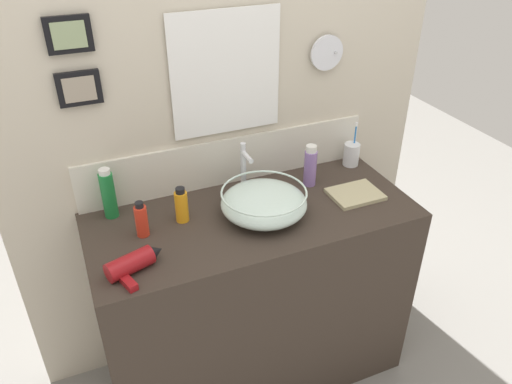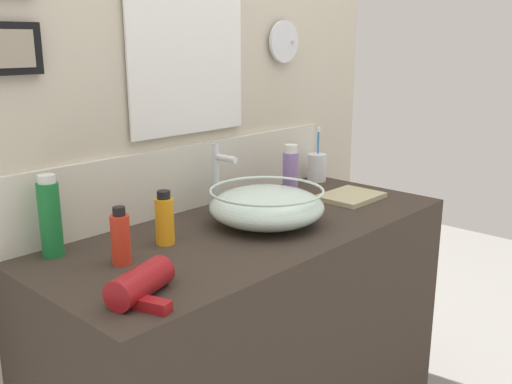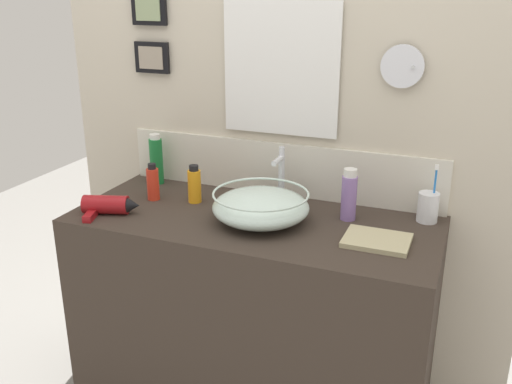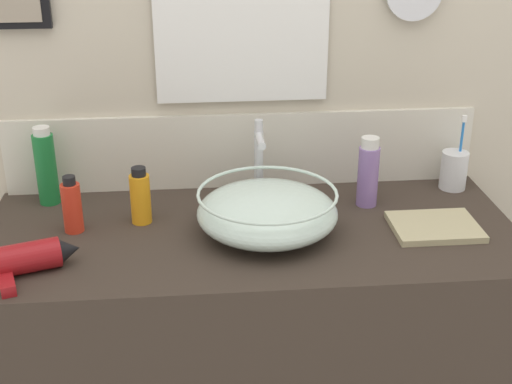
{
  "view_description": "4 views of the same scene",
  "coord_description": "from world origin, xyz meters",
  "px_view_note": "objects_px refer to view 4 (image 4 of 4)",
  "views": [
    {
      "loc": [
        -0.62,
        -1.48,
        1.99
      ],
      "look_at": [
        0.01,
        0.0,
        0.99
      ],
      "focal_mm": 35.0,
      "sensor_mm": 36.0,
      "label": 1
    },
    {
      "loc": [
        -1.14,
        -1.07,
        1.4
      ],
      "look_at": [
        0.01,
        0.0,
        0.99
      ],
      "focal_mm": 40.0,
      "sensor_mm": 36.0,
      "label": 2
    },
    {
      "loc": [
        0.69,
        -1.71,
        1.65
      ],
      "look_at": [
        0.01,
        0.0,
        0.99
      ],
      "focal_mm": 40.0,
      "sensor_mm": 36.0,
      "label": 3
    },
    {
      "loc": [
        -0.13,
        -1.52,
        1.67
      ],
      "look_at": [
        0.01,
        0.0,
        0.99
      ],
      "focal_mm": 50.0,
      "sensor_mm": 36.0,
      "label": 4
    }
  ],
  "objects_px": {
    "lotion_bottle": "(368,173)",
    "hand_towel": "(435,227)",
    "faucet": "(259,156)",
    "shampoo_bottle": "(140,197)",
    "toothbrush_cup": "(454,170)",
    "glass_bowl_sink": "(267,211)",
    "soap_dispenser": "(46,167)",
    "spray_bottle": "(72,206)",
    "hair_drier": "(29,259)"
  },
  "relations": [
    {
      "from": "spray_bottle",
      "to": "hair_drier",
      "type": "bearing_deg",
      "value": -110.08
    },
    {
      "from": "hair_drier",
      "to": "spray_bottle",
      "type": "height_order",
      "value": "spray_bottle"
    },
    {
      "from": "hand_towel",
      "to": "faucet",
      "type": "bearing_deg",
      "value": 151.2
    },
    {
      "from": "lotion_bottle",
      "to": "shampoo_bottle",
      "type": "distance_m",
      "value": 0.58
    },
    {
      "from": "lotion_bottle",
      "to": "soap_dispenser",
      "type": "xyz_separation_m",
      "value": [
        -0.82,
        0.09,
        0.01
      ]
    },
    {
      "from": "toothbrush_cup",
      "to": "shampoo_bottle",
      "type": "xyz_separation_m",
      "value": [
        -0.83,
        -0.13,
        0.01
      ]
    },
    {
      "from": "lotion_bottle",
      "to": "spray_bottle",
      "type": "xyz_separation_m",
      "value": [
        -0.73,
        -0.08,
        -0.02
      ]
    },
    {
      "from": "faucet",
      "to": "toothbrush_cup",
      "type": "xyz_separation_m",
      "value": [
        0.53,
        0.02,
        -0.07
      ]
    },
    {
      "from": "faucet",
      "to": "hand_towel",
      "type": "distance_m",
      "value": 0.47
    },
    {
      "from": "hair_drier",
      "to": "toothbrush_cup",
      "type": "height_order",
      "value": "toothbrush_cup"
    },
    {
      "from": "toothbrush_cup",
      "to": "lotion_bottle",
      "type": "bearing_deg",
      "value": -162.34
    },
    {
      "from": "toothbrush_cup",
      "to": "soap_dispenser",
      "type": "xyz_separation_m",
      "value": [
        -1.08,
        0.01,
        0.05
      ]
    },
    {
      "from": "spray_bottle",
      "to": "shampoo_bottle",
      "type": "height_order",
      "value": "shampoo_bottle"
    },
    {
      "from": "lotion_bottle",
      "to": "shampoo_bottle",
      "type": "bearing_deg",
      "value": -175.22
    },
    {
      "from": "lotion_bottle",
      "to": "hand_towel",
      "type": "distance_m",
      "value": 0.22
    },
    {
      "from": "faucet",
      "to": "hair_drier",
      "type": "relative_size",
      "value": 1.01
    },
    {
      "from": "shampoo_bottle",
      "to": "toothbrush_cup",
      "type": "bearing_deg",
      "value": 8.89
    },
    {
      "from": "lotion_bottle",
      "to": "glass_bowl_sink",
      "type": "bearing_deg",
      "value": -153.43
    },
    {
      "from": "lotion_bottle",
      "to": "shampoo_bottle",
      "type": "relative_size",
      "value": 1.28
    },
    {
      "from": "glass_bowl_sink",
      "to": "lotion_bottle",
      "type": "bearing_deg",
      "value": 26.57
    },
    {
      "from": "faucet",
      "to": "shampoo_bottle",
      "type": "height_order",
      "value": "faucet"
    },
    {
      "from": "toothbrush_cup",
      "to": "hand_towel",
      "type": "relative_size",
      "value": 0.99
    },
    {
      "from": "faucet",
      "to": "soap_dispenser",
      "type": "height_order",
      "value": "faucet"
    },
    {
      "from": "spray_bottle",
      "to": "toothbrush_cup",
      "type": "bearing_deg",
      "value": 9.4
    },
    {
      "from": "faucet",
      "to": "shampoo_bottle",
      "type": "xyz_separation_m",
      "value": [
        -0.3,
        -0.11,
        -0.05
      ]
    },
    {
      "from": "faucet",
      "to": "hair_drier",
      "type": "height_order",
      "value": "faucet"
    },
    {
      "from": "faucet",
      "to": "hair_drier",
      "type": "bearing_deg",
      "value": -147.72
    },
    {
      "from": "faucet",
      "to": "soap_dispenser",
      "type": "relative_size",
      "value": 1.03
    },
    {
      "from": "shampoo_bottle",
      "to": "hair_drier",
      "type": "bearing_deg",
      "value": -135.82
    },
    {
      "from": "faucet",
      "to": "shampoo_bottle",
      "type": "distance_m",
      "value": 0.33
    },
    {
      "from": "toothbrush_cup",
      "to": "lotion_bottle",
      "type": "distance_m",
      "value": 0.27
    },
    {
      "from": "hair_drier",
      "to": "spray_bottle",
      "type": "distance_m",
      "value": 0.2
    },
    {
      "from": "hair_drier",
      "to": "soap_dispenser",
      "type": "bearing_deg",
      "value": 92.75
    },
    {
      "from": "hair_drier",
      "to": "glass_bowl_sink",
      "type": "bearing_deg",
      "value": 14.05
    },
    {
      "from": "hair_drier",
      "to": "soap_dispenser",
      "type": "distance_m",
      "value": 0.36
    },
    {
      "from": "glass_bowl_sink",
      "to": "lotion_bottle",
      "type": "height_order",
      "value": "lotion_bottle"
    },
    {
      "from": "hair_drier",
      "to": "hand_towel",
      "type": "bearing_deg",
      "value": 6.82
    },
    {
      "from": "soap_dispenser",
      "to": "hand_towel",
      "type": "bearing_deg",
      "value": -14.52
    },
    {
      "from": "spray_bottle",
      "to": "soap_dispenser",
      "type": "xyz_separation_m",
      "value": [
        -0.09,
        0.17,
        0.03
      ]
    },
    {
      "from": "hand_towel",
      "to": "hair_drier",
      "type": "bearing_deg",
      "value": -173.18
    },
    {
      "from": "shampoo_bottle",
      "to": "hand_towel",
      "type": "xyz_separation_m",
      "value": [
        0.71,
        -0.11,
        -0.06
      ]
    },
    {
      "from": "faucet",
      "to": "lotion_bottle",
      "type": "distance_m",
      "value": 0.28
    },
    {
      "from": "hair_drier",
      "to": "toothbrush_cup",
      "type": "bearing_deg",
      "value": 18.33
    },
    {
      "from": "soap_dispenser",
      "to": "spray_bottle",
      "type": "bearing_deg",
      "value": -63.33
    },
    {
      "from": "soap_dispenser",
      "to": "hand_towel",
      "type": "height_order",
      "value": "soap_dispenser"
    },
    {
      "from": "glass_bowl_sink",
      "to": "toothbrush_cup",
      "type": "xyz_separation_m",
      "value": [
        0.53,
        0.22,
        -0.0
      ]
    },
    {
      "from": "toothbrush_cup",
      "to": "hand_towel",
      "type": "bearing_deg",
      "value": -118.03
    },
    {
      "from": "soap_dispenser",
      "to": "shampoo_bottle",
      "type": "bearing_deg",
      "value": -29.17
    },
    {
      "from": "spray_bottle",
      "to": "lotion_bottle",
      "type": "bearing_deg",
      "value": 6.38
    },
    {
      "from": "hair_drier",
      "to": "toothbrush_cup",
      "type": "relative_size",
      "value": 1.03
    }
  ]
}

